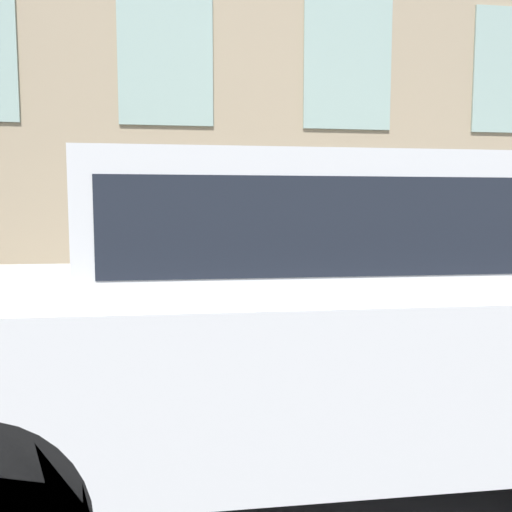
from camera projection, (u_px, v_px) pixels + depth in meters
The scene contains 5 objects.
ground_plane at pixel (299, 395), 4.13m from camera, with size 80.00×80.00×0.00m, color #38383A.
sidewalk at pixel (274, 346), 5.37m from camera, with size 2.53×60.00×0.14m.
fire_hydrant at pixel (297, 316), 4.60m from camera, with size 0.33×0.44×0.81m.
person at pixel (215, 257), 4.64m from camera, with size 0.38×0.25×1.59m.
parked_car_white_near at pixel (312, 308), 2.79m from camera, with size 1.82×4.63×1.77m.
Camera 1 is at (-3.93, 0.87, 1.53)m, focal length 35.00 mm.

